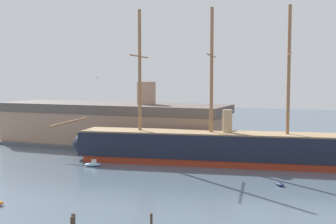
{
  "coord_description": "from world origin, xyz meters",
  "views": [
    {
      "loc": [
        29.5,
        -32.29,
        16.28
      ],
      "look_at": [
        3.45,
        31.96,
        10.81
      ],
      "focal_mm": 47.67,
      "sensor_mm": 36.0,
      "label": 1
    }
  ],
  "objects_px": {
    "mooring_piling_right_pair": "(73,223)",
    "motorboat_alongside_bow": "(93,164)",
    "seagull_in_flight": "(97,78)",
    "dockside_warehouse_left": "(112,125)",
    "motorboat_far_left": "(83,146)",
    "dinghy_alongside_stern": "(280,184)",
    "tall_ship": "(211,147)"
  },
  "relations": [
    {
      "from": "tall_ship",
      "to": "seagull_in_flight",
      "type": "height_order",
      "value": "tall_ship"
    },
    {
      "from": "motorboat_alongside_bow",
      "to": "seagull_in_flight",
      "type": "xyz_separation_m",
      "value": [
        14.13,
        -21.53,
        15.74
      ]
    },
    {
      "from": "mooring_piling_right_pair",
      "to": "motorboat_alongside_bow",
      "type": "bearing_deg",
      "value": 118.31
    },
    {
      "from": "dinghy_alongside_stern",
      "to": "dockside_warehouse_left",
      "type": "xyz_separation_m",
      "value": [
        -42.47,
        25.11,
        4.71
      ]
    },
    {
      "from": "motorboat_alongside_bow",
      "to": "motorboat_far_left",
      "type": "xyz_separation_m",
      "value": [
        -12.71,
        16.51,
        0.28
      ]
    },
    {
      "from": "tall_ship",
      "to": "motorboat_alongside_bow",
      "type": "xyz_separation_m",
      "value": [
        -19.17,
        -10.58,
        -2.73
      ]
    },
    {
      "from": "tall_ship",
      "to": "mooring_piling_right_pair",
      "type": "height_order",
      "value": "tall_ship"
    },
    {
      "from": "mooring_piling_right_pair",
      "to": "dockside_warehouse_left",
      "type": "distance_m",
      "value": 59.75
    },
    {
      "from": "seagull_in_flight",
      "to": "motorboat_far_left",
      "type": "bearing_deg",
      "value": 125.19
    },
    {
      "from": "tall_ship",
      "to": "dockside_warehouse_left",
      "type": "bearing_deg",
      "value": 155.69
    },
    {
      "from": "tall_ship",
      "to": "motorboat_alongside_bow",
      "type": "height_order",
      "value": "tall_ship"
    },
    {
      "from": "dinghy_alongside_stern",
      "to": "mooring_piling_right_pair",
      "type": "xyz_separation_m",
      "value": [
        -17.06,
        -28.82,
        0.77
      ]
    },
    {
      "from": "motorboat_alongside_bow",
      "to": "seagull_in_flight",
      "type": "bearing_deg",
      "value": -56.74
    },
    {
      "from": "motorboat_alongside_bow",
      "to": "seagull_in_flight",
      "type": "distance_m",
      "value": 30.18
    },
    {
      "from": "seagull_in_flight",
      "to": "dockside_warehouse_left",
      "type": "bearing_deg",
      "value": 117.19
    },
    {
      "from": "dockside_warehouse_left",
      "to": "seagull_in_flight",
      "type": "height_order",
      "value": "seagull_in_flight"
    },
    {
      "from": "motorboat_alongside_bow",
      "to": "dockside_warehouse_left",
      "type": "distance_m",
      "value": 25.3
    },
    {
      "from": "dockside_warehouse_left",
      "to": "motorboat_far_left",
      "type": "bearing_deg",
      "value": -119.57
    },
    {
      "from": "motorboat_alongside_bow",
      "to": "dinghy_alongside_stern",
      "type": "height_order",
      "value": "motorboat_alongside_bow"
    },
    {
      "from": "dockside_warehouse_left",
      "to": "seagull_in_flight",
      "type": "relative_size",
      "value": 57.46
    },
    {
      "from": "motorboat_far_left",
      "to": "seagull_in_flight",
      "type": "distance_m",
      "value": 49.06
    },
    {
      "from": "tall_ship",
      "to": "motorboat_far_left",
      "type": "distance_m",
      "value": 32.52
    },
    {
      "from": "dinghy_alongside_stern",
      "to": "seagull_in_flight",
      "type": "bearing_deg",
      "value": -134.69
    },
    {
      "from": "tall_ship",
      "to": "seagull_in_flight",
      "type": "relative_size",
      "value": 58.03
    },
    {
      "from": "dinghy_alongside_stern",
      "to": "motorboat_far_left",
      "type": "xyz_separation_m",
      "value": [
        -46.29,
        18.37,
        0.46
      ]
    },
    {
      "from": "mooring_piling_right_pair",
      "to": "seagull_in_flight",
      "type": "xyz_separation_m",
      "value": [
        -2.4,
        9.15,
        15.14
      ]
    },
    {
      "from": "dinghy_alongside_stern",
      "to": "motorboat_far_left",
      "type": "relative_size",
      "value": 0.45
    },
    {
      "from": "dinghy_alongside_stern",
      "to": "dockside_warehouse_left",
      "type": "bearing_deg",
      "value": 149.41
    },
    {
      "from": "motorboat_alongside_bow",
      "to": "dinghy_alongside_stern",
      "type": "distance_m",
      "value": 33.64
    },
    {
      "from": "motorboat_alongside_bow",
      "to": "dockside_warehouse_left",
      "type": "relative_size",
      "value": 0.05
    },
    {
      "from": "dinghy_alongside_stern",
      "to": "motorboat_far_left",
      "type": "height_order",
      "value": "motorboat_far_left"
    },
    {
      "from": "motorboat_far_left",
      "to": "seagull_in_flight",
      "type": "bearing_deg",
      "value": -54.81
    }
  ]
}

